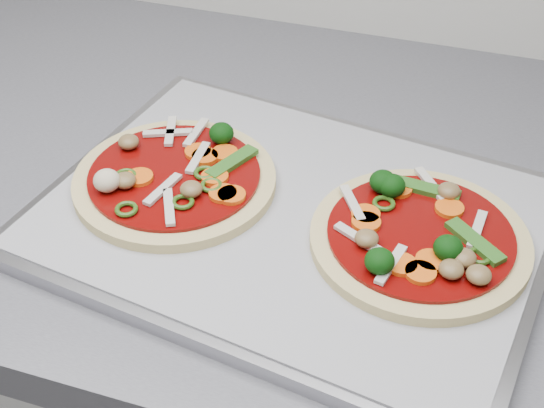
% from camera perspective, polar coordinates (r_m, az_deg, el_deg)
% --- Properties ---
extents(base_cabinet, '(3.60, 0.60, 0.86)m').
position_cam_1_polar(base_cabinet, '(1.19, -14.87, -12.53)').
color(base_cabinet, silver).
rests_on(base_cabinet, ground).
extents(countertop, '(3.60, 0.60, 0.04)m').
position_cam_1_polar(countertop, '(0.90, -19.62, 5.59)').
color(countertop, slate).
rests_on(countertop, base_cabinet).
extents(baking_tray, '(0.48, 0.38, 0.01)m').
position_cam_1_polar(baking_tray, '(0.67, 1.45, -1.24)').
color(baking_tray, '#9C9BA1').
rests_on(baking_tray, countertop).
extents(parchment, '(0.46, 0.36, 0.00)m').
position_cam_1_polar(parchment, '(0.67, 1.46, -0.72)').
color(parchment, '#9B9BA0').
rests_on(parchment, baking_tray).
extents(pizza_left, '(0.22, 0.22, 0.03)m').
position_cam_1_polar(pizza_left, '(0.70, -7.32, 1.99)').
color(pizza_left, '#D5BE81').
rests_on(pizza_left, parchment).
extents(pizza_right, '(0.22, 0.22, 0.03)m').
position_cam_1_polar(pizza_right, '(0.64, 11.00, -2.41)').
color(pizza_right, '#D5BE81').
rests_on(pizza_right, parchment).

